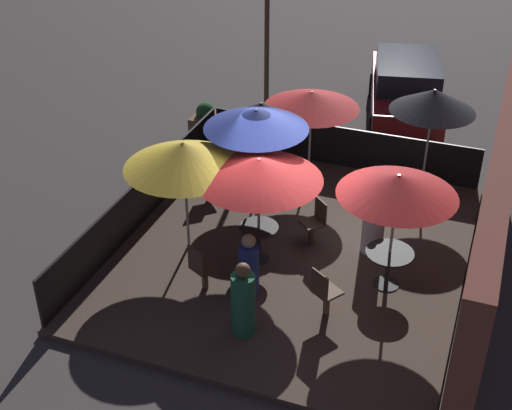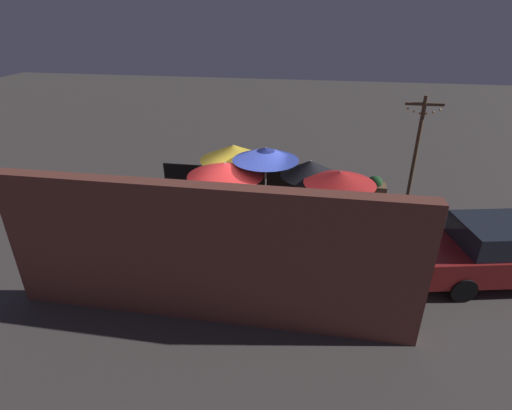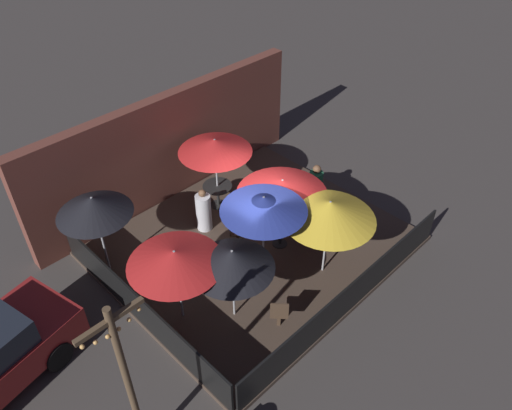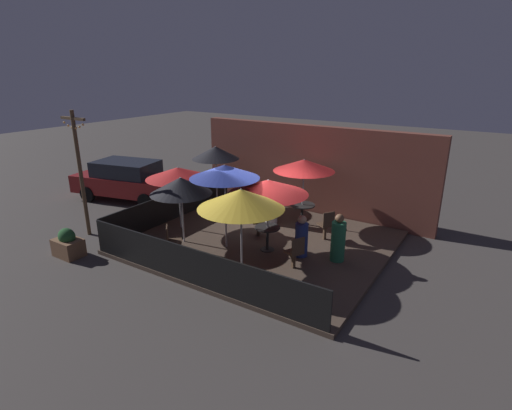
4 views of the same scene
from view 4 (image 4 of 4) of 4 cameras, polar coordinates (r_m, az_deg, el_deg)
name	(u,v)px [view 4 (image 4 of 4)]	position (r m, az deg, el deg)	size (l,w,h in m)	color
ground_plane	(262,244)	(12.37, 0.81, -5.57)	(60.00, 60.00, 0.00)	#423D3A
patio_deck	(262,242)	(12.34, 0.81, -5.31)	(7.29, 6.36, 0.12)	#47382D
building_wall	(311,170)	(14.70, 7.88, 4.93)	(8.89, 0.36, 3.25)	brown
fence_front	(193,267)	(9.85, -8.94, -8.70)	(7.09, 0.05, 0.95)	black
fence_side_left	(174,205)	(14.24, -11.60, -0.05)	(0.05, 6.16, 0.95)	black
patio_umbrella_0	(304,165)	(13.07, 6.88, 5.66)	(2.01, 2.01, 2.23)	#B2B2B7
patio_umbrella_1	(268,187)	(11.03, 1.72, 2.61)	(2.26, 2.26, 2.11)	#B2B2B7
patio_umbrella_2	(178,173)	(12.96, -11.11, 4.51)	(2.05, 2.05, 2.05)	#B2B2B7
patio_umbrella_3	(181,186)	(11.84, -10.70, 2.74)	(1.82, 1.82, 2.02)	#B2B2B7
patio_umbrella_4	(225,172)	(11.16, -4.51, 4.77)	(1.98, 1.98, 2.48)	#B2B2B7
patio_umbrella_5	(241,199)	(9.85, -2.16, 0.90)	(2.19, 2.19, 2.21)	#B2B2B7
patio_umbrella_6	(216,153)	(14.98, -5.81, 7.44)	(1.76, 1.76, 2.29)	#B2B2B7
dining_table_0	(302,209)	(13.48, 6.64, -0.50)	(0.84, 0.84, 0.70)	black
dining_table_1	(268,232)	(11.48, 1.66, -3.88)	(0.73, 0.73, 0.72)	black
patio_chair_0	(295,252)	(10.49, 5.64, -6.64)	(0.54, 0.54, 0.91)	#4C3828
patio_chair_1	(172,240)	(11.31, -11.93, -4.96)	(0.57, 0.57, 0.92)	#4C3828
patio_chair_2	(326,224)	(12.33, 10.02, -2.72)	(0.56, 0.56, 0.94)	#4C3828
patio_chair_3	(258,219)	(12.56, 0.22, -2.06)	(0.57, 0.57, 0.93)	#4C3828
patron_0	(338,240)	(11.07, 11.65, -4.91)	(0.55, 0.55, 1.35)	#236642
patron_1	(271,207)	(13.48, 2.20, -0.29)	(0.44, 0.44, 1.30)	silver
patron_2	(301,238)	(11.20, 6.52, -4.67)	(0.41, 0.41, 1.21)	navy
planter_box	(68,244)	(12.67, -25.28, -5.07)	(0.83, 0.58, 0.85)	brown
light_post	(80,168)	(13.51, -23.86, 4.86)	(1.10, 0.12, 3.97)	brown
parked_car_0	(127,180)	(17.08, -17.90, 3.45)	(4.72, 2.62, 1.62)	maroon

